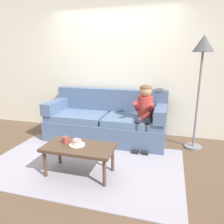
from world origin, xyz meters
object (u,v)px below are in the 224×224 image
object	(u,v)px
person_child	(144,110)
donut	(77,143)
couch	(107,122)
floor_lamp	(202,56)
mug	(66,140)
coffee_table	(79,149)

from	to	relation	value
person_child	donut	xyz separation A→B (m)	(-0.74, -1.13, -0.22)
couch	floor_lamp	world-z (taller)	floor_lamp
couch	mug	world-z (taller)	couch
couch	floor_lamp	bearing A→B (deg)	-0.02
coffee_table	mug	size ratio (longest dim) A/B	10.46
coffee_table	floor_lamp	distance (m)	2.39
couch	coffee_table	distance (m)	1.36
couch	person_child	xyz separation A→B (m)	(0.74, -0.21, 0.33)
coffee_table	donut	bearing A→B (deg)	156.15
person_child	floor_lamp	size ratio (longest dim) A/B	0.58
person_child	floor_lamp	world-z (taller)	floor_lamp
coffee_table	person_child	world-z (taller)	person_child
person_child	floor_lamp	bearing A→B (deg)	13.50
person_child	floor_lamp	distance (m)	1.26
donut	mug	distance (m)	0.18
couch	mug	size ratio (longest dim) A/B	24.86
floor_lamp	donut	bearing A→B (deg)	-140.06
donut	mug	xyz separation A→B (m)	(-0.18, 0.03, 0.01)
mug	floor_lamp	xyz separation A→B (m)	(1.78, 1.31, 1.10)
coffee_table	donut	xyz separation A→B (m)	(-0.04, 0.02, 0.08)
couch	donut	size ratio (longest dim) A/B	18.64
coffee_table	couch	bearing A→B (deg)	91.59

